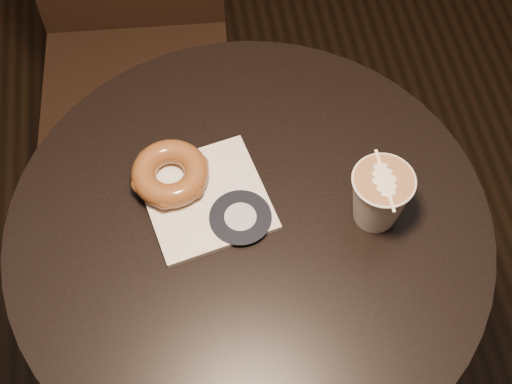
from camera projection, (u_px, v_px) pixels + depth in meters
cafe_table at (250, 280)px, 1.19m from camera, size 0.70×0.70×0.75m
chair at (130, 21)px, 1.48m from camera, size 0.43×0.43×1.01m
pastry_bag at (206, 198)px, 1.04m from camera, size 0.20×0.20×0.01m
doughnut at (170, 173)px, 1.03m from camera, size 0.11×0.11×0.04m
latte_cup at (379, 198)px, 0.98m from camera, size 0.09×0.09×0.10m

